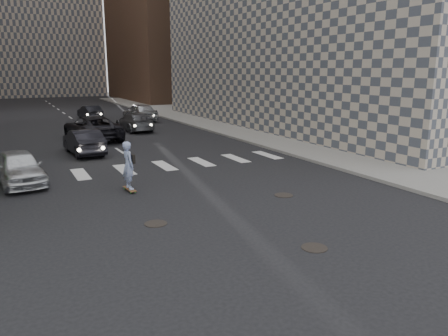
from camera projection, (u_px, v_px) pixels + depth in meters
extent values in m
plane|color=black|center=(231.00, 226.00, 13.29)|extent=(160.00, 160.00, 0.00)
cube|color=gray|center=(273.00, 124.00, 37.06)|extent=(13.00, 80.00, 0.15)
cube|color=black|center=(281.00, 109.00, 29.96)|extent=(0.30, 18.00, 4.00)
cylinder|color=black|center=(314.00, 248.00, 11.64)|extent=(0.70, 0.70, 0.02)
cylinder|color=black|center=(156.00, 224.00, 13.45)|extent=(0.70, 0.70, 0.02)
cylinder|color=black|center=(284.00, 195.00, 16.48)|extent=(0.70, 0.70, 0.02)
cube|color=brown|center=(130.00, 189.00, 17.04)|extent=(0.32, 1.01, 0.02)
cylinder|color=green|center=(131.00, 193.00, 16.71)|extent=(0.04, 0.07, 0.07)
cylinder|color=green|center=(135.00, 192.00, 16.80)|extent=(0.04, 0.07, 0.07)
cylinder|color=green|center=(125.00, 189.00, 17.30)|extent=(0.04, 0.07, 0.07)
cylinder|color=green|center=(129.00, 188.00, 17.39)|extent=(0.04, 0.07, 0.07)
imported|color=#8795C5|center=(128.00, 165.00, 16.83)|extent=(0.50, 0.71, 1.87)
cube|color=black|center=(133.00, 159.00, 16.92)|extent=(0.13, 0.32, 0.35)
imported|color=silver|center=(19.00, 168.00, 17.97)|extent=(2.13, 4.28, 1.40)
imported|color=black|center=(84.00, 142.00, 24.33)|extent=(1.79, 4.37, 1.41)
imported|color=#54555B|center=(135.00, 122.00, 33.67)|extent=(2.17, 4.80, 1.37)
imported|color=black|center=(92.00, 128.00, 29.15)|extent=(3.38, 6.11, 1.62)
imported|color=#B1B3B9|center=(140.00, 112.00, 39.81)|extent=(2.43, 4.98, 1.64)
imported|color=black|center=(90.00, 112.00, 41.46)|extent=(1.85, 4.10, 1.30)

